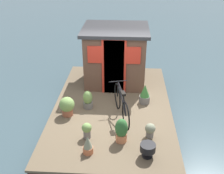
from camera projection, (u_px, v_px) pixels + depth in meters
name	position (u px, v px, depth m)	size (l,w,h in m)	color
ground_plane	(112.00, 117.00, 8.13)	(60.00, 60.00, 0.00)	#384C54
houseboat_deck	(112.00, 111.00, 8.04)	(5.35, 3.32, 0.40)	brown
houseboat_cabin	(115.00, 55.00, 8.89)	(1.81, 2.06, 1.83)	brown
bicycle	(121.00, 104.00, 7.22)	(1.70, 0.59, 0.88)	black
potted_plant_succulent	(67.00, 106.00, 7.37)	(0.41, 0.41, 0.53)	#935138
potted_plant_fern	(88.00, 100.00, 7.72)	(0.27, 0.27, 0.53)	slate
potted_plant_sage	(88.00, 145.00, 6.06)	(0.23, 0.23, 0.45)	#B2603D
potted_plant_thyme	(150.00, 130.00, 6.58)	(0.25, 0.25, 0.37)	slate
potted_plant_lavender	(87.00, 130.00, 6.53)	(0.24, 0.24, 0.40)	slate
potted_plant_basil	(145.00, 94.00, 7.94)	(0.31, 0.31, 0.58)	slate
potted_plant_mint	(121.00, 130.00, 6.38)	(0.30, 0.30, 0.61)	#C6754C
charcoal_grill	(148.00, 148.00, 5.96)	(0.34, 0.34, 0.33)	black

